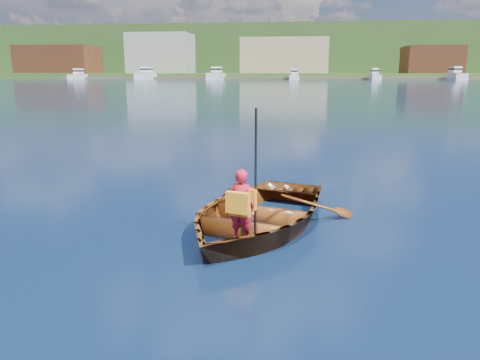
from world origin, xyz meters
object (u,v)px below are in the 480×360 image
object	(u,v)px
rowboat	(256,213)
marina_yachts	(304,75)
dock	(300,78)
child_paddler	(242,205)

from	to	relation	value
rowboat	marina_yachts	bearing A→B (deg)	89.49
rowboat	dock	xyz separation A→B (m)	(-0.01, 147.42, 0.16)
rowboat	child_paddler	xyz separation A→B (m)	(-0.12, -0.90, 0.40)
dock	marina_yachts	bearing A→B (deg)	-74.74
child_paddler	dock	bearing A→B (deg)	89.96
child_paddler	marina_yachts	size ratio (longest dim) A/B	0.01
rowboat	marina_yachts	distance (m)	142.75
rowboat	child_paddler	size ratio (longest dim) A/B	2.34
child_paddler	marina_yachts	distance (m)	143.65
dock	child_paddler	bearing A→B (deg)	-90.04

